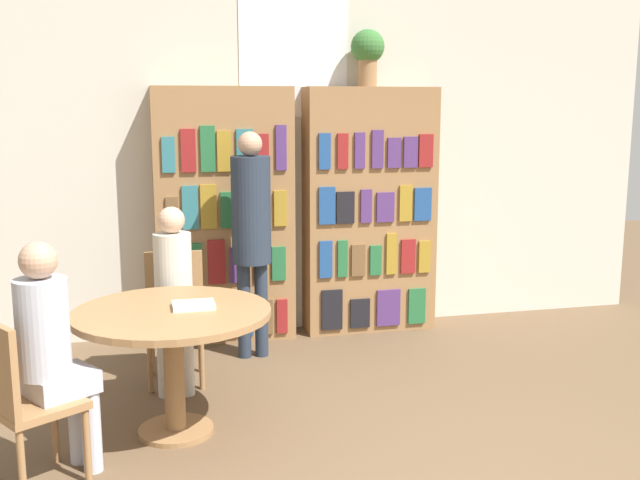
{
  "coord_description": "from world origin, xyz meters",
  "views": [
    {
      "loc": [
        -1.26,
        -2.71,
        1.92
      ],
      "look_at": [
        -0.15,
        1.88,
        1.05
      ],
      "focal_mm": 42.0,
      "sensor_mm": 36.0,
      "label": 1
    }
  ],
  "objects_px": {
    "bookshelf_left": "(225,216)",
    "seated_reader_right": "(52,345)",
    "reading_table": "(173,332)",
    "librarian_standing": "(251,222)",
    "chair_left_side": "(175,310)",
    "seated_reader_left": "(174,288)",
    "bookshelf_right": "(370,211)",
    "chair_near_camera": "(20,395)",
    "flower_vase": "(368,52)"
  },
  "relations": [
    {
      "from": "bookshelf_left",
      "to": "librarian_standing",
      "type": "height_order",
      "value": "bookshelf_left"
    },
    {
      "from": "seated_reader_right",
      "to": "flower_vase",
      "type": "bearing_deg",
      "value": 100.18
    },
    {
      "from": "seated_reader_right",
      "to": "librarian_standing",
      "type": "distance_m",
      "value": 2.09
    },
    {
      "from": "flower_vase",
      "to": "reading_table",
      "type": "bearing_deg",
      "value": -134.12
    },
    {
      "from": "flower_vase",
      "to": "seated_reader_right",
      "type": "relative_size",
      "value": 0.37
    },
    {
      "from": "reading_table",
      "to": "chair_near_camera",
      "type": "bearing_deg",
      "value": -147.33
    },
    {
      "from": "bookshelf_left",
      "to": "chair_near_camera",
      "type": "height_order",
      "value": "bookshelf_left"
    },
    {
      "from": "chair_near_camera",
      "to": "seated_reader_left",
      "type": "distance_m",
      "value": 1.47
    },
    {
      "from": "chair_left_side",
      "to": "seated_reader_left",
      "type": "bearing_deg",
      "value": 90.0
    },
    {
      "from": "bookshelf_left",
      "to": "reading_table",
      "type": "relative_size",
      "value": 1.8
    },
    {
      "from": "bookshelf_left",
      "to": "seated_reader_right",
      "type": "relative_size",
      "value": 1.64
    },
    {
      "from": "bookshelf_right",
      "to": "librarian_standing",
      "type": "bearing_deg",
      "value": -155.07
    },
    {
      "from": "bookshelf_right",
      "to": "reading_table",
      "type": "relative_size",
      "value": 1.8
    },
    {
      "from": "librarian_standing",
      "to": "flower_vase",
      "type": "bearing_deg",
      "value": 25.81
    },
    {
      "from": "chair_near_camera",
      "to": "seated_reader_right",
      "type": "xyz_separation_m",
      "value": [
        0.15,
        0.1,
        0.21
      ]
    },
    {
      "from": "seated_reader_left",
      "to": "seated_reader_right",
      "type": "distance_m",
      "value": 1.3
    },
    {
      "from": "librarian_standing",
      "to": "reading_table",
      "type": "bearing_deg",
      "value": -117.57
    },
    {
      "from": "seated_reader_left",
      "to": "seated_reader_right",
      "type": "xyz_separation_m",
      "value": [
        -0.66,
        -1.12,
        0.01
      ]
    },
    {
      "from": "seated_reader_left",
      "to": "bookshelf_right",
      "type": "bearing_deg",
      "value": -145.54
    },
    {
      "from": "bookshelf_left",
      "to": "bookshelf_right",
      "type": "xyz_separation_m",
      "value": [
        1.22,
        0.0,
        -0.0
      ]
    },
    {
      "from": "chair_left_side",
      "to": "librarian_standing",
      "type": "bearing_deg",
      "value": -147.35
    },
    {
      "from": "bookshelf_right",
      "to": "reading_table",
      "type": "height_order",
      "value": "bookshelf_right"
    },
    {
      "from": "seated_reader_left",
      "to": "bookshelf_left",
      "type": "bearing_deg",
      "value": -111.08
    },
    {
      "from": "seated_reader_right",
      "to": "librarian_standing",
      "type": "relative_size",
      "value": 0.73
    },
    {
      "from": "bookshelf_left",
      "to": "reading_table",
      "type": "distance_m",
      "value": 1.86
    },
    {
      "from": "chair_left_side",
      "to": "seated_reader_right",
      "type": "relative_size",
      "value": 0.71
    },
    {
      "from": "flower_vase",
      "to": "chair_near_camera",
      "type": "bearing_deg",
      "value": -137.7
    },
    {
      "from": "reading_table",
      "to": "chair_near_camera",
      "type": "distance_m",
      "value": 0.92
    },
    {
      "from": "flower_vase",
      "to": "chair_left_side",
      "type": "height_order",
      "value": "flower_vase"
    },
    {
      "from": "chair_left_side",
      "to": "librarian_standing",
      "type": "xyz_separation_m",
      "value": [
        0.6,
        0.33,
        0.55
      ]
    },
    {
      "from": "reading_table",
      "to": "chair_near_camera",
      "type": "relative_size",
      "value": 1.28
    },
    {
      "from": "flower_vase",
      "to": "seated_reader_right",
      "type": "distance_m",
      "value": 3.54
    },
    {
      "from": "flower_vase",
      "to": "librarian_standing",
      "type": "height_order",
      "value": "flower_vase"
    },
    {
      "from": "reading_table",
      "to": "chair_left_side",
      "type": "xyz_separation_m",
      "value": [
        0.05,
        0.91,
        -0.12
      ]
    },
    {
      "from": "reading_table",
      "to": "librarian_standing",
      "type": "relative_size",
      "value": 0.67
    },
    {
      "from": "bookshelf_right",
      "to": "chair_left_side",
      "type": "xyz_separation_m",
      "value": [
        -1.67,
        -0.84,
        -0.52
      ]
    },
    {
      "from": "reading_table",
      "to": "librarian_standing",
      "type": "xyz_separation_m",
      "value": [
        0.65,
        1.24,
        0.43
      ]
    },
    {
      "from": "bookshelf_right",
      "to": "flower_vase",
      "type": "height_order",
      "value": "flower_vase"
    },
    {
      "from": "chair_near_camera",
      "to": "seated_reader_left",
      "type": "xyz_separation_m",
      "value": [
        0.81,
        1.21,
        0.2
      ]
    },
    {
      "from": "chair_near_camera",
      "to": "bookshelf_right",
      "type": "bearing_deg",
      "value": 99.2
    },
    {
      "from": "flower_vase",
      "to": "chair_left_side",
      "type": "relative_size",
      "value": 0.51
    },
    {
      "from": "librarian_standing",
      "to": "chair_near_camera",
      "type": "bearing_deg",
      "value": -129.21
    },
    {
      "from": "bookshelf_left",
      "to": "bookshelf_right",
      "type": "distance_m",
      "value": 1.22
    },
    {
      "from": "chair_near_camera",
      "to": "seated_reader_right",
      "type": "height_order",
      "value": "seated_reader_right"
    },
    {
      "from": "bookshelf_right",
      "to": "seated_reader_right",
      "type": "bearing_deg",
      "value": -137.61
    },
    {
      "from": "flower_vase",
      "to": "seated_reader_left",
      "type": "bearing_deg",
      "value": -148.25
    },
    {
      "from": "chair_left_side",
      "to": "bookshelf_right",
      "type": "bearing_deg",
      "value": -150.14
    },
    {
      "from": "bookshelf_left",
      "to": "bookshelf_right",
      "type": "relative_size",
      "value": 1.0
    },
    {
      "from": "chair_left_side",
      "to": "seated_reader_right",
      "type": "xyz_separation_m",
      "value": [
        -0.67,
        -1.3,
        0.21
      ]
    },
    {
      "from": "reading_table",
      "to": "seated_reader_right",
      "type": "distance_m",
      "value": 0.73
    }
  ]
}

